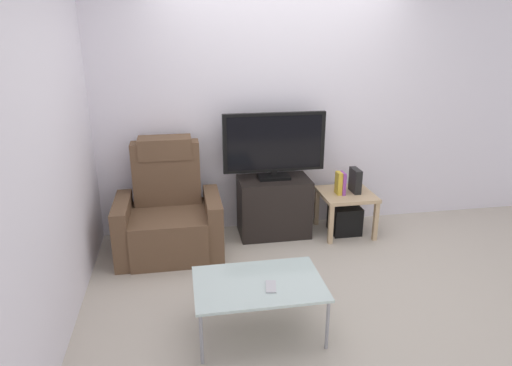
# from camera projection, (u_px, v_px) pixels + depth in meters

# --- Properties ---
(ground_plane) EXTENTS (6.40, 6.40, 0.00)m
(ground_plane) POSITION_uv_depth(u_px,v_px,m) (302.00, 273.00, 4.00)
(ground_plane) COLOR #B2A899
(wall_back) EXTENTS (6.40, 0.06, 2.60)m
(wall_back) POSITION_uv_depth(u_px,v_px,m) (277.00, 106.00, 4.62)
(wall_back) COLOR silver
(wall_back) RESTS_ON ground
(wall_side) EXTENTS (0.06, 4.48, 2.60)m
(wall_side) POSITION_uv_depth(u_px,v_px,m) (59.00, 139.00, 3.27)
(wall_side) COLOR silver
(wall_side) RESTS_ON ground
(tv_stand) EXTENTS (0.73, 0.44, 0.61)m
(tv_stand) POSITION_uv_depth(u_px,v_px,m) (274.00, 206.00, 4.68)
(tv_stand) COLOR black
(tv_stand) RESTS_ON ground
(television) EXTENTS (1.03, 0.20, 0.68)m
(television) POSITION_uv_depth(u_px,v_px,m) (274.00, 144.00, 4.48)
(television) COLOR black
(television) RESTS_ON tv_stand
(recliner_armchair) EXTENTS (0.98, 0.78, 1.08)m
(recliner_armchair) POSITION_uv_depth(u_px,v_px,m) (169.00, 215.00, 4.30)
(recliner_armchair) COLOR brown
(recliner_armchair) RESTS_ON ground
(side_table) EXTENTS (0.54, 0.54, 0.45)m
(side_table) POSITION_uv_depth(u_px,v_px,m) (346.00, 199.00, 4.69)
(side_table) COLOR tan
(side_table) RESTS_ON ground
(subwoofer_box) EXTENTS (0.30, 0.30, 0.30)m
(subwoofer_box) POSITION_uv_depth(u_px,v_px,m) (345.00, 219.00, 4.76)
(subwoofer_box) COLOR black
(subwoofer_box) RESTS_ON ground
(book_leftmost) EXTENTS (0.05, 0.11, 0.23)m
(book_leftmost) POSITION_uv_depth(u_px,v_px,m) (339.00, 183.00, 4.59)
(book_leftmost) COLOR gold
(book_leftmost) RESTS_ON side_table
(book_middle) EXTENTS (0.03, 0.14, 0.23)m
(book_middle) POSITION_uv_depth(u_px,v_px,m) (342.00, 183.00, 4.60)
(book_middle) COLOR purple
(book_middle) RESTS_ON side_table
(game_console) EXTENTS (0.07, 0.20, 0.25)m
(game_console) POSITION_uv_depth(u_px,v_px,m) (355.00, 180.00, 4.65)
(game_console) COLOR black
(game_console) RESTS_ON side_table
(coffee_table) EXTENTS (0.90, 0.60, 0.40)m
(coffee_table) POSITION_uv_depth(u_px,v_px,m) (259.00, 285.00, 3.13)
(coffee_table) COLOR #B2C6C1
(coffee_table) RESTS_ON ground
(cell_phone) EXTENTS (0.10, 0.16, 0.01)m
(cell_phone) POSITION_uv_depth(u_px,v_px,m) (271.00, 287.00, 3.06)
(cell_phone) COLOR #B7B7BC
(cell_phone) RESTS_ON coffee_table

